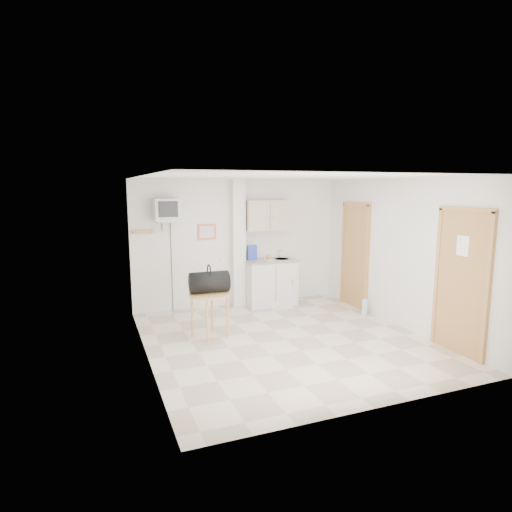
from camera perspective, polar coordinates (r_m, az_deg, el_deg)
name	(u,v)px	position (r m, az deg, el deg)	size (l,w,h in m)	color
ground	(286,340)	(6.81, 4.00, -11.07)	(4.50, 4.50, 0.00)	beige
room_envelope	(299,241)	(6.62, 5.70, 2.05)	(4.24, 4.54, 2.55)	white
kitchenette	(269,265)	(8.59, 1.81, -1.21)	(1.03, 0.58, 2.10)	silver
crt_television	(166,211)	(7.91, -11.88, 5.96)	(0.44, 0.45, 2.15)	slate
round_table	(210,299)	(6.77, -6.21, -5.73)	(0.65, 0.65, 0.71)	#B6894B
duffel_bag	(209,282)	(6.75, -6.25, -3.45)	(0.62, 0.35, 0.45)	black
water_bottle	(365,307)	(8.30, 14.30, -6.55)	(0.11, 0.11, 0.32)	silver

